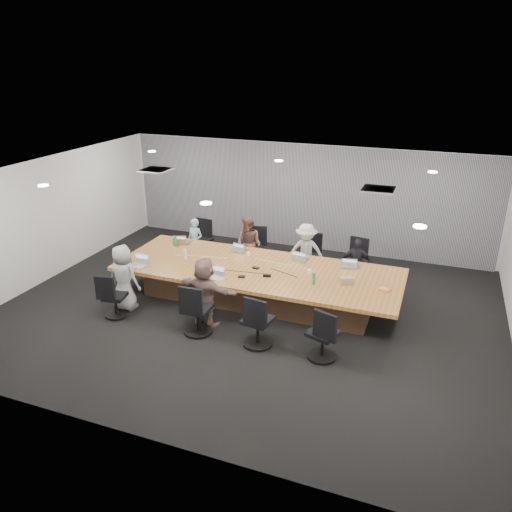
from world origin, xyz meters
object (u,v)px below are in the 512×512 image
(person_3, at_px, (356,263))
(laptop_5, at_px, (217,278))
(chair_5, at_px, (197,312))
(person_0, at_px, (195,242))
(chair_7, at_px, (323,338))
(bottle_green_right, at_px, (314,279))
(person_4, at_px, (124,278))
(laptop_0, at_px, (184,242))
(laptop_1, at_px, (240,250))
(stapler, at_px, (267,276))
(snack_packet, at_px, (385,290))
(bottle_clear, at_px, (185,254))
(person_2, at_px, (306,252))
(laptop_3, at_px, (351,266))
(chair_1, at_px, (254,251))
(canvas_bag, at_px, (346,280))
(conference_table, at_px, (258,282))
(chair_3, at_px, (358,265))
(person_5, at_px, (205,292))
(laptop_2, at_px, (299,258))
(person_1, at_px, (249,245))
(chair_2, at_px, (309,259))
(chair_4, at_px, (115,300))
(laptop_4, at_px, (139,266))
(bottle_green_left, at_px, (175,241))
(chair_6, at_px, (258,324))

(person_3, bearing_deg, laptop_5, -151.35)
(chair_5, distance_m, laptop_5, 0.95)
(chair_5, height_order, person_0, person_0)
(chair_7, xyz_separation_m, bottle_green_right, (-0.53, 1.33, 0.46))
(person_4, bearing_deg, laptop_0, -90.78)
(laptop_1, height_order, stapler, stapler)
(snack_packet, bearing_deg, bottle_clear, 179.11)
(person_2, relative_size, laptop_3, 4.22)
(laptop_1, xyz_separation_m, person_2, (1.42, 0.55, -0.06))
(chair_1, bearing_deg, person_3, 160.77)
(person_3, relative_size, canvas_bag, 4.79)
(conference_table, height_order, bottle_green_right, bottle_green_right)
(chair_3, relative_size, person_5, 0.58)
(chair_5, distance_m, laptop_2, 2.81)
(laptop_0, relative_size, laptop_5, 1.15)
(chair_3, bearing_deg, chair_7, 99.02)
(chair_1, xyz_separation_m, chair_3, (2.57, 0.00, 0.02))
(chair_1, xyz_separation_m, laptop_3, (2.57, -0.90, 0.36))
(chair_3, distance_m, person_1, 2.61)
(chair_2, xyz_separation_m, laptop_5, (-1.25, -2.50, 0.37))
(chair_1, distance_m, chair_7, 4.26)
(person_0, distance_m, person_4, 2.71)
(laptop_1, relative_size, stapler, 1.86)
(chair_3, height_order, laptop_3, chair_3)
(stapler, bearing_deg, laptop_5, -170.71)
(laptop_5, bearing_deg, laptop_0, 147.48)
(laptop_3, distance_m, canvas_bag, 0.90)
(person_1, bearing_deg, chair_1, 101.78)
(person_3, height_order, bottle_clear, person_3)
(chair_4, relative_size, bottle_clear, 3.25)
(chair_3, bearing_deg, chair_2, 8.99)
(laptop_0, bearing_deg, person_3, 173.62)
(chair_1, height_order, person_1, person_1)
(person_3, height_order, canvas_bag, person_3)
(conference_table, distance_m, canvas_bag, 1.94)
(laptop_0, distance_m, laptop_3, 4.01)
(laptop_4, xyz_separation_m, bottle_green_right, (3.72, 0.43, 0.11))
(chair_3, height_order, stapler, chair_3)
(chair_2, relative_size, canvas_bag, 3.12)
(chair_7, relative_size, canvas_bag, 3.28)
(laptop_3, bearing_deg, canvas_bag, 85.12)
(chair_1, bearing_deg, bottle_green_right, 123.11)
(chair_4, distance_m, laptop_1, 3.04)
(laptop_4, bearing_deg, laptop_2, 29.53)
(chair_3, bearing_deg, laptop_1, 28.30)
(person_0, xyz_separation_m, bottle_green_left, (-0.07, -0.83, 0.28))
(chair_7, distance_m, snack_packet, 1.77)
(chair_3, height_order, laptop_1, chair_3)
(chair_1, xyz_separation_m, chair_6, (1.37, -3.40, 0.04))
(chair_3, distance_m, laptop_2, 1.50)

